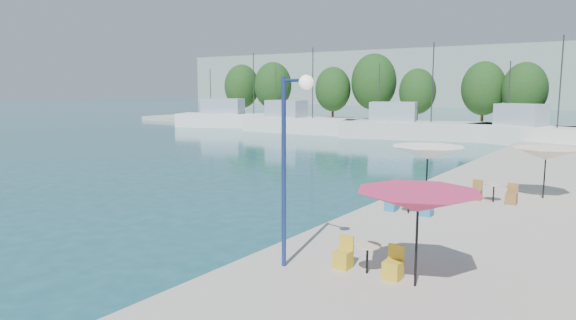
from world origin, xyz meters
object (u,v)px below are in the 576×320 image
Objects in this scene: trawler_01 at (238,119)px; umbrella_white at (428,153)px; street_lamp at (292,137)px; umbrella_cream at (546,154)px; trawler_02 at (299,124)px; trawler_04 at (538,135)px; umbrella_pink at (418,201)px; trawler_03 at (411,129)px.

trawler_01 is 51.02m from umbrella_white.
street_lamp is (37.60, -42.31, 3.02)m from trawler_01.
umbrella_white is at bearing -125.53° from umbrella_cream.
trawler_01 is 50.73m from umbrella_cream.
umbrella_white is (26.59, -31.19, 1.76)m from trawler_02.
umbrella_pink is (3.59, -39.69, 1.61)m from trawler_04.
trawler_03 is at bearing 112.20° from umbrella_white.
trawler_04 is 27.48m from umbrella_cream.
trawler_01 is at bearing 145.12° from umbrella_cream.
umbrella_cream is at bearing -58.25° from trawler_01.
trawler_01 is 6.35× the size of umbrella_cream.
umbrella_white is at bearing 97.82° from street_lamp.
trawler_04 is at bearing -26.34° from trawler_01.
trawler_01 and trawler_04 have the same top height.
trawler_01 reaches higher than umbrella_white.
trawler_02 reaches higher than umbrella_cream.
umbrella_cream is (3.45, 4.84, -0.31)m from umbrella_white.
umbrella_white is (-2.54, 7.78, 0.15)m from umbrella_pink.
trawler_04 is 2.78× the size of street_lamp.
umbrella_pink is 0.59× the size of street_lamp.
umbrella_white is (1.05, -31.91, 1.76)m from trawler_04.
trawler_01 is at bearing 138.43° from umbrella_white.
umbrella_pink reaches higher than umbrella_cream.
trawler_03 reaches higher than umbrella_cream.
trawler_04 reaches higher than street_lamp.
trawler_04 is 40.50m from street_lamp.
trawler_04 is (25.54, 0.72, 0.00)m from trawler_02.
umbrella_cream is (0.91, 12.61, -0.16)m from umbrella_pink.
street_lamp is at bearing -88.62° from trawler_03.
trawler_01 is 1.26× the size of trawler_04.
street_lamp reaches higher than umbrella_white.
umbrella_white is 0.57× the size of street_lamp.
trawler_01 reaches higher than umbrella_pink.
street_lamp is (26.04, -39.67, 3.02)m from trawler_02.
umbrella_pink is at bearing -94.12° from umbrella_cream.
street_lamp is (-3.09, -0.70, 1.41)m from umbrella_pink.
umbrella_cream is (41.60, -29.00, 1.45)m from trawler_01.
trawler_03 is (13.53, 0.80, -0.00)m from trawler_02.
umbrella_pink is at bearing -84.38° from trawler_03.
trawler_01 is at bearing -163.81° from trawler_04.
umbrella_pink is (15.60, -39.76, 1.61)m from trawler_03.
umbrella_white is at bearing -83.59° from trawler_03.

